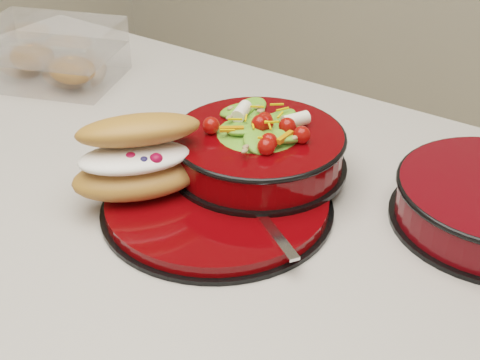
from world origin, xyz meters
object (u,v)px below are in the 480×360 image
Objects in this scene: dinner_plate at (217,203)px; salad_bowl at (258,143)px; pastry_box at (50,54)px; fork at (259,213)px; croissant at (138,158)px.

dinner_plate is 0.10m from salad_bowl.
salad_bowl reaches higher than pastry_box.
pastry_box is (-0.53, 0.16, 0.02)m from fork.
pastry_box reaches higher than fork.
pastry_box reaches higher than dinner_plate.
salad_bowl is at bearing 66.84° from fork.
croissant is 1.20× the size of fork.
croissant is at bearing 136.73° from fork.
salad_bowl is 0.16m from croissant.
croissant is at bearing -124.41° from salad_bowl.
croissant is (-0.09, -0.04, 0.06)m from dinner_plate.
dinner_plate is at bearing -22.78° from croissant.
pastry_box is at bearing 161.60° from dinner_plate.
dinner_plate is 1.07× the size of pastry_box.
salad_bowl is 0.48m from pastry_box.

